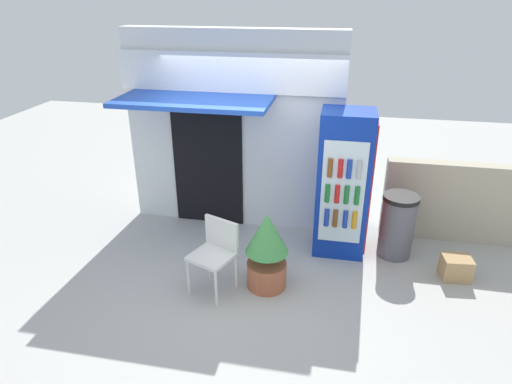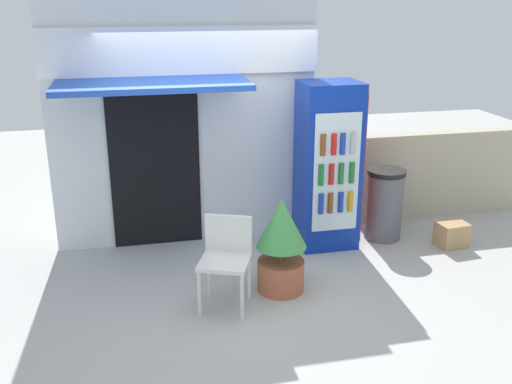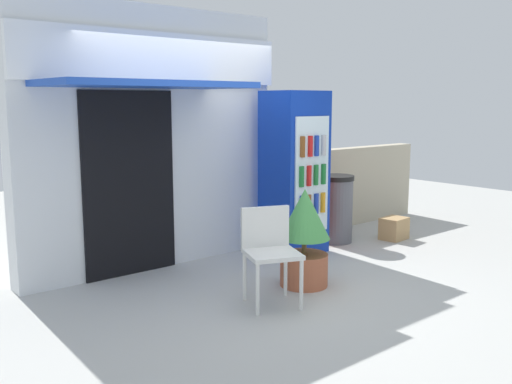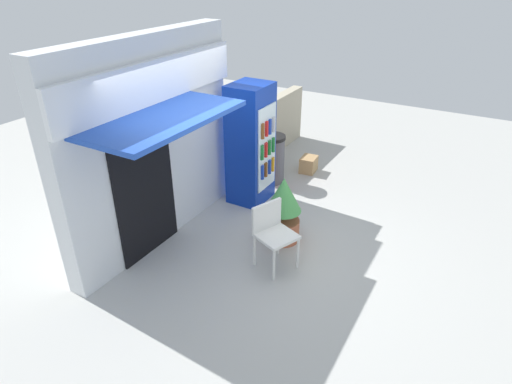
% 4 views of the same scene
% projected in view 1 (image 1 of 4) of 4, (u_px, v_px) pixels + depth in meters
% --- Properties ---
extents(ground, '(16.00, 16.00, 0.00)m').
position_uv_depth(ground, '(234.00, 269.00, 5.75)').
color(ground, '#B2B2AD').
extents(storefront_building, '(3.11, 1.24, 2.84)m').
position_uv_depth(storefront_building, '(232.00, 129.00, 6.37)').
color(storefront_building, silver).
rests_on(storefront_building, ground).
extents(drink_cooler, '(0.69, 0.64, 1.96)m').
position_uv_depth(drink_cooler, '(343.00, 185.00, 5.80)').
color(drink_cooler, '#0C2D9E').
rests_on(drink_cooler, ground).
extents(plastic_chair, '(0.60, 0.59, 0.88)m').
position_uv_depth(plastic_chair, '(216.00, 249.00, 5.20)').
color(plastic_chair, silver).
rests_on(plastic_chair, ground).
extents(potted_plant_near_shop, '(0.51, 0.51, 0.99)m').
position_uv_depth(potted_plant_near_shop, '(267.00, 248.00, 5.23)').
color(potted_plant_near_shop, '#AD5B3D').
rests_on(potted_plant_near_shop, ground).
extents(trash_bin, '(0.47, 0.47, 0.88)m').
position_uv_depth(trash_bin, '(397.00, 226.00, 5.90)').
color(trash_bin, '#595960').
rests_on(trash_bin, ground).
extents(stone_boundary_wall, '(2.48, 0.21, 1.15)m').
position_uv_depth(stone_boundary_wall, '(475.00, 204.00, 6.20)').
color(stone_boundary_wall, '#B7AD93').
rests_on(stone_boundary_wall, ground).
extents(cardboard_box, '(0.37, 0.31, 0.29)m').
position_uv_depth(cardboard_box, '(456.00, 268.00, 5.53)').
color(cardboard_box, tan).
rests_on(cardboard_box, ground).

